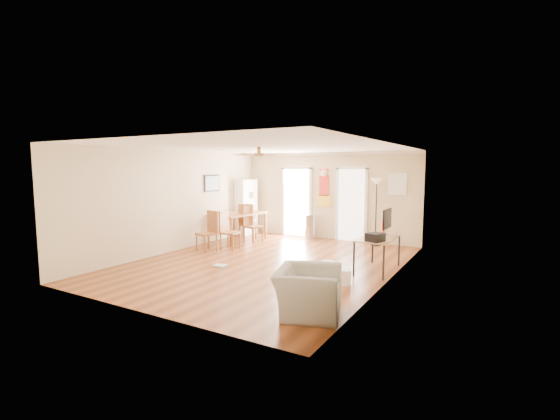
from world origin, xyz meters
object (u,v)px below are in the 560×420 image
Objects in this scene: armchair at (308,291)px; torchiere_lamp at (376,212)px; wastebasket_b at (344,277)px; bookshelf at (246,207)px; dining_chair_far at (248,222)px; dining_chair_right_b at (230,231)px; dining_table at (238,227)px; computer_desk at (378,254)px; dining_chair_right_a at (253,225)px; dining_chair_near at (206,232)px; trash_can at (310,227)px; wastebasket_a at (327,269)px; printer at (375,237)px.

torchiere_lamp is at bearing -11.38° from armchair.
torchiere_lamp reaches higher than wastebasket_b.
bookshelf is 7.00m from armchair.
dining_chair_far is (0.58, -0.74, -0.34)m from bookshelf.
dining_chair_right_b is 4.83m from armchair.
dining_chair_far is at bearing 9.52° from dining_chair_right_b.
torchiere_lamp is at bearing 7.24° from bookshelf.
dining_chair_right_b reaches higher than wastebasket_b.
wastebasket_b is at bearing -30.73° from dining_table.
bookshelf is at bearing 142.80° from wastebasket_b.
computer_desk is at bearing -22.68° from bookshelf.
dining_table is at bearing 37.50° from dining_chair_far.
dining_chair_right_b is 4.00m from wastebasket_b.
dining_chair_near is at bearing 178.46° from dining_chair_right_a.
dining_chair_near is at bearing 135.65° from dining_chair_right_b.
trash_can is at bearing 76.67° from dining_chair_near.
dining_chair_right_a is 3.94m from wastebasket_a.
dining_chair_far is at bearing -144.29° from trash_can.
armchair is at bearing -94.26° from computer_desk.
printer reaches higher than armchair.
trash_can is 0.39× the size of torchiere_lamp.
wastebasket_a is (3.79, -2.21, -0.25)m from dining_table.
computer_desk is (2.81, -2.63, -0.01)m from trash_can.
armchair is at bearing -88.71° from wastebasket_b.
printer is at bearing -21.06° from dining_table.
dining_table is at bearing -66.11° from bookshelf.
torchiere_lamp is at bearing 178.39° from dining_chair_far.
dining_chair_right_b is 0.98× the size of dining_chair_near.
dining_table is 4.39m from wastebasket_a.
dining_chair_right_a reaches higher than computer_desk.
bookshelf reaches higher than computer_desk.
dining_chair_far is (-0.38, 0.27, 0.02)m from dining_chair_right_a.
trash_can is 2.61× the size of wastebasket_b.
printer is at bearing -105.29° from dining_chair_right_b.
bookshelf is 1.72× the size of dining_chair_near.
dining_chair_right_b is at bearing 161.10° from wastebasket_a.
trash_can reaches higher than wastebasket_b.
dining_chair_right_b is 0.75× the size of computer_desk.
dining_chair_right_b is 3.97m from computer_desk.
dining_chair_far is at bearing -50.05° from bookshelf.
torchiere_lamp is 5.58m from armchair.
dining_table reaches higher than computer_desk.
armchair is at bearing -64.80° from trash_can.
dining_chair_near reaches higher than trash_can.
dining_table is 5.22× the size of wastebasket_a.
torchiere_lamp is at bearing -54.15° from dining_chair_right_a.
bookshelf is at bearing 24.84° from armchair.
wastebasket_a is (-0.73, -0.95, -0.20)m from computer_desk.
dining_chair_far is at bearing 25.55° from armchair.
bookshelf is 1.08× the size of dining_table.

